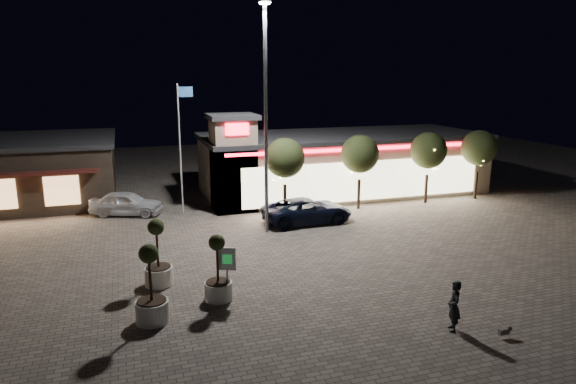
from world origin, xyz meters
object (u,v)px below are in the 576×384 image
object	(u,v)px
pedestrian	(454,306)
valet_sign	(227,263)
planter_left	(158,265)
pickup_truck	(307,210)
white_sedan	(126,203)
planter_mid	(152,298)

from	to	relation	value
pedestrian	valet_sign	xyz separation A→B (m)	(-6.79, 4.84, 0.57)
planter_left	pickup_truck	bearing A→B (deg)	36.64
white_sedan	planter_mid	xyz separation A→B (m)	(0.64, -14.94, 0.14)
pickup_truck	pedestrian	distance (m)	13.73
pickup_truck	white_sedan	xyz separation A→B (m)	(-10.06, 5.01, 0.01)
pickup_truck	planter_left	size ratio (longest dim) A/B	1.87
pickup_truck	white_sedan	world-z (taller)	white_sedan
planter_left	planter_mid	bearing A→B (deg)	-98.09
pedestrian	valet_sign	distance (m)	8.36
white_sedan	pedestrian	size ratio (longest dim) A/B	2.46
white_sedan	valet_sign	size ratio (longest dim) A/B	2.09
pickup_truck	white_sedan	distance (m)	11.24
pickup_truck	planter_mid	xyz separation A→B (m)	(-9.43, -9.93, 0.15)
planter_mid	valet_sign	size ratio (longest dim) A/B	1.38
white_sedan	planter_mid	size ratio (longest dim) A/B	1.52
white_sedan	pedestrian	bearing A→B (deg)	-130.37
planter_left	planter_mid	world-z (taller)	planter_mid
white_sedan	pedestrian	xyz separation A→B (m)	(10.33, -18.74, 0.14)
white_sedan	planter_mid	bearing A→B (deg)	-156.80
planter_left	planter_mid	distance (m)	3.29
valet_sign	pedestrian	bearing A→B (deg)	-35.51
pickup_truck	planter_mid	world-z (taller)	planter_mid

